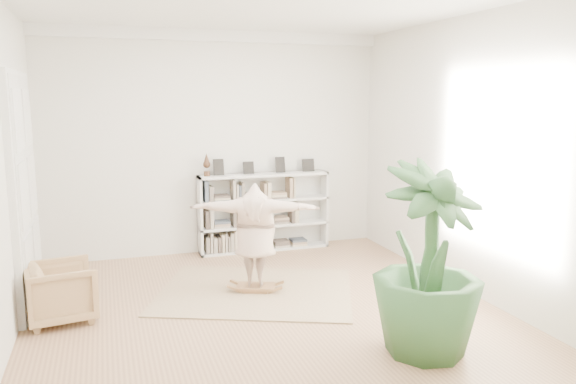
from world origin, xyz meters
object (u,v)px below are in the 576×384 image
(person, at_px, (255,232))
(houseplant, at_px, (428,260))
(armchair, at_px, (61,292))
(rocker_board, at_px, (256,287))
(bookshelf, at_px, (264,213))

(person, height_order, houseplant, houseplant)
(armchair, xyz_separation_m, person, (2.37, 0.23, 0.47))
(person, bearing_deg, rocker_board, -99.27)
(person, xyz_separation_m, houseplant, (1.16, -2.26, 0.16))
(armchair, bearing_deg, rocker_board, -93.78)
(rocker_board, bearing_deg, armchair, -151.61)
(armchair, distance_m, houseplant, 4.12)
(rocker_board, distance_m, houseplant, 2.70)
(rocker_board, xyz_separation_m, houseplant, (1.16, -2.26, 0.90))
(rocker_board, relative_size, person, 0.34)
(bookshelf, height_order, armchair, bookshelf)
(rocker_board, xyz_separation_m, person, (-0.00, -0.00, 0.74))
(person, bearing_deg, armchair, 28.39)
(rocker_board, bearing_deg, bookshelf, 94.05)
(armchair, distance_m, rocker_board, 2.40)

